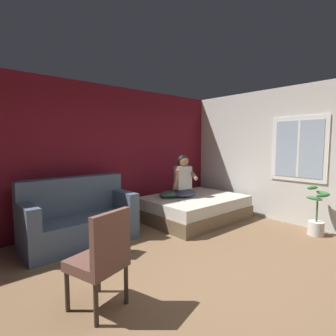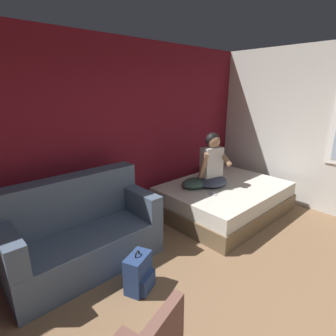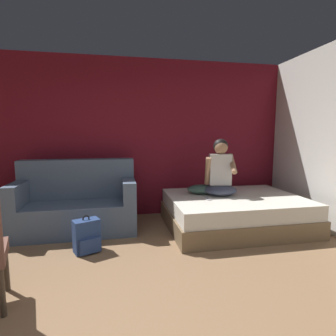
# 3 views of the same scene
# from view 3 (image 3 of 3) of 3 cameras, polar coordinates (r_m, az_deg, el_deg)

# --- Properties ---
(wall_back_accent) EXTENTS (11.04, 0.16, 2.70)m
(wall_back_accent) POSITION_cam_3_polar(r_m,az_deg,el_deg) (4.64, -11.78, 6.28)
(wall_back_accent) COLOR maroon
(wall_back_accent) RESTS_ON ground
(bed) EXTENTS (2.05, 1.55, 0.48)m
(bed) POSITION_cam_3_polar(r_m,az_deg,el_deg) (4.23, 14.18, -9.18)
(bed) COLOR brown
(bed) RESTS_ON ground
(couch) EXTENTS (1.70, 0.82, 1.04)m
(couch) POSITION_cam_3_polar(r_m,az_deg,el_deg) (4.16, -19.16, -7.41)
(couch) COLOR #47566B
(couch) RESTS_ON ground
(person_seated) EXTENTS (0.60, 0.54, 0.88)m
(person_seated) POSITION_cam_3_polar(r_m,az_deg,el_deg) (4.15, 11.29, -0.93)
(person_seated) COLOR #383D51
(person_seated) RESTS_ON bed
(backpack) EXTENTS (0.35, 0.32, 0.46)m
(backpack) POSITION_cam_3_polar(r_m,az_deg,el_deg) (3.42, -17.23, -14.05)
(backpack) COLOR navy
(backpack) RESTS_ON ground
(throw_pillow) EXTENTS (0.49, 0.38, 0.14)m
(throw_pillow) POSITION_cam_3_polar(r_m,az_deg,el_deg) (4.24, 7.42, -4.59)
(throw_pillow) COLOR #385147
(throw_pillow) RESTS_ON bed
(cell_phone) EXTENTS (0.08, 0.15, 0.01)m
(cell_phone) POSITION_cam_3_polar(r_m,az_deg,el_deg) (3.89, 8.68, -6.69)
(cell_phone) COLOR #B7B7BC
(cell_phone) RESTS_ON bed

